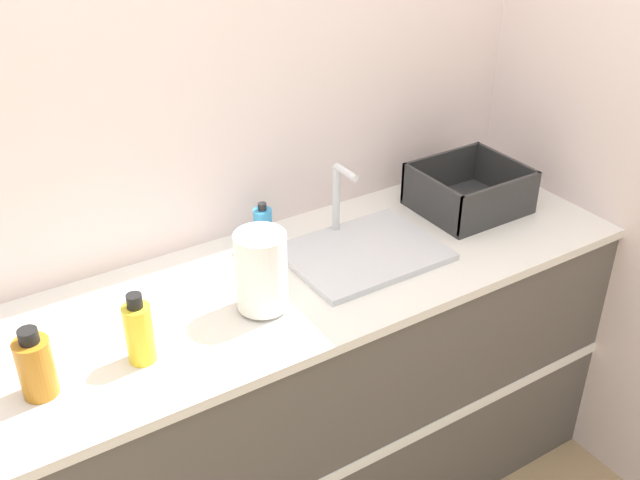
{
  "coord_description": "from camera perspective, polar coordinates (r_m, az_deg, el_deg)",
  "views": [
    {
      "loc": [
        -0.86,
        -1.24,
        2.12
      ],
      "look_at": [
        0.11,
        0.29,
        1.05
      ],
      "focal_mm": 42.0,
      "sensor_mm": 36.0,
      "label": 1
    }
  ],
  "objects": [
    {
      "name": "counter_cabinet",
      "position": [
        2.43,
        -2.73,
        -12.41
      ],
      "size": [
        2.19,
        0.66,
        0.93
      ],
      "color": "#514C47",
      "rests_on": "ground_plane"
    },
    {
      "name": "paper_towel_roll",
      "position": [
        1.98,
        -4.49,
        -2.42
      ],
      "size": [
        0.14,
        0.14,
        0.23
      ],
      "color": "#4C4C51",
      "rests_on": "counter_cabinet"
    },
    {
      "name": "bottle_yellow",
      "position": [
        1.87,
        -13.62,
        -6.8
      ],
      "size": [
        0.07,
        0.07,
        0.19
      ],
      "color": "yellow",
      "rests_on": "counter_cabinet"
    },
    {
      "name": "wall_right",
      "position": [
        2.65,
        18.55,
        10.83
      ],
      "size": [
        0.06,
        2.64,
        2.6
      ],
      "color": "silver",
      "rests_on": "ground_plane"
    },
    {
      "name": "wall_back",
      "position": [
        2.25,
        -7.75,
        8.77
      ],
      "size": [
        4.57,
        0.06,
        2.6
      ],
      "color": "silver",
      "rests_on": "ground_plane"
    },
    {
      "name": "sink",
      "position": [
        2.26,
        3.26,
        -0.73
      ],
      "size": [
        0.45,
        0.35,
        0.25
      ],
      "color": "silver",
      "rests_on": "counter_cabinet"
    },
    {
      "name": "soap_dispenser",
      "position": [
        2.28,
        -4.36,
        0.97
      ],
      "size": [
        0.06,
        0.06,
        0.15
      ],
      "color": "#338CCC",
      "rests_on": "counter_cabinet"
    },
    {
      "name": "bottle_amber",
      "position": [
        1.84,
        -20.85,
        -8.96
      ],
      "size": [
        0.08,
        0.08,
        0.18
      ],
      "color": "#B26B19",
      "rests_on": "counter_cabinet"
    },
    {
      "name": "dish_rack",
      "position": [
        2.55,
        11.25,
        3.47
      ],
      "size": [
        0.34,
        0.3,
        0.15
      ],
      "color": "#2D2D2D",
      "rests_on": "counter_cabinet"
    }
  ]
}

